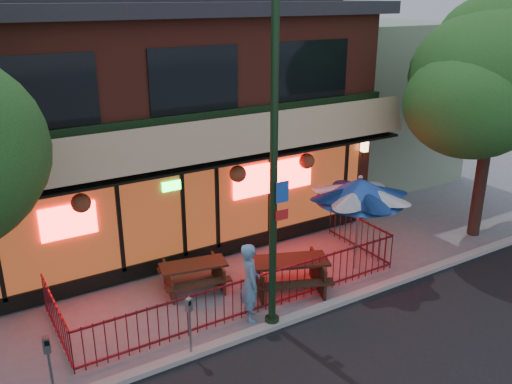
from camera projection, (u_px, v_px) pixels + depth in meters
ground at (262, 316)px, 12.46m from camera, size 80.00×80.00×0.00m
curb at (274, 325)px, 12.03m from camera, size 80.00×0.25×0.12m
restaurant_building at (141, 92)px, 16.75m from camera, size 12.96×9.49×8.05m
neighbor_building at (350, 98)px, 22.00m from camera, size 6.00×7.00×6.00m
patio_fence at (251, 283)px, 12.64m from camera, size 8.44×2.62×1.00m
street_light at (274, 193)px, 11.05m from camera, size 0.43×0.32×7.00m
street_tree_right at (495, 71)px, 15.16m from camera, size 4.80×4.80×7.02m
picnic_table_left at (194, 272)px, 13.48m from camera, size 1.85×1.55×0.70m
picnic_table_right at (288, 270)px, 13.41m from camera, size 2.36×2.11×0.83m
patio_umbrella at (360, 190)px, 13.90m from camera, size 2.31×2.31×2.64m
pedestrian at (250, 282)px, 12.08m from camera, size 0.63×0.78×1.86m
parking_meter_near at (189, 318)px, 10.77m from camera, size 0.15×0.14×1.36m
parking_meter_far at (49, 360)px, 9.44m from camera, size 0.15×0.13×1.43m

